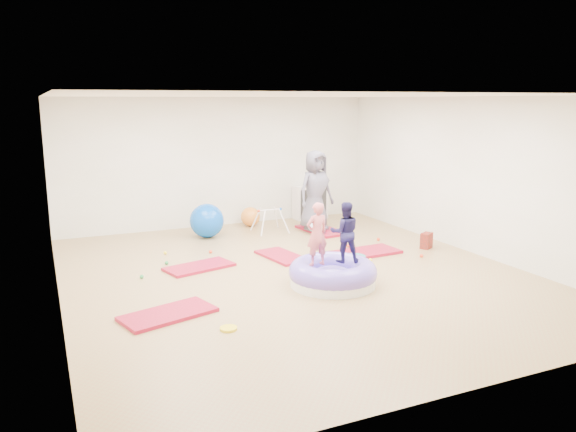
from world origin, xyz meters
name	(u,v)px	position (x,y,z in m)	size (l,w,h in m)	color
room	(296,188)	(0.00, 0.00, 1.40)	(7.01, 8.01, 2.81)	#998351
gym_mat_front_left	(168,314)	(-2.24, -0.92, 0.02)	(1.19, 0.60, 0.05)	#AD1635
gym_mat_mid_left	(199,267)	(-1.31, 0.97, 0.02)	(1.11, 0.56, 0.05)	#AD1635
gym_mat_center_back	(282,256)	(0.20, 1.00, 0.02)	(1.07, 0.53, 0.04)	#AD1635
gym_mat_right	(365,252)	(1.67, 0.61, 0.03)	(1.25, 0.63, 0.05)	#AD1635
gym_mat_rear_right	(321,230)	(1.77, 2.51, 0.03)	(1.20, 0.60, 0.05)	#AD1635
inflatable_cushion	(333,275)	(0.29, -0.69, 0.16)	(1.33, 1.33, 0.42)	white
child_pink	(317,231)	(0.04, -0.66, 0.86)	(0.34, 0.23, 0.95)	#D56166
child_navy	(345,229)	(0.50, -0.67, 0.85)	(0.45, 0.35, 0.92)	#1D1844
adult_caregiver	(315,190)	(1.64, 2.56, 0.88)	(0.82, 0.53, 1.67)	#565364
infant	(317,227)	(1.54, 2.28, 0.16)	(0.35, 0.36, 0.21)	silver
ball_pit_balls	(279,255)	(0.17, 1.07, 0.03)	(4.79, 2.12, 0.06)	#2A9045
exercise_ball_blue	(207,221)	(-0.60, 2.99, 0.34)	(0.69, 0.69, 0.69)	blue
exercise_ball_orange	(250,217)	(0.56, 3.60, 0.21)	(0.42, 0.42, 0.42)	orange
infant_play_gym	(270,217)	(0.71, 2.82, 0.34)	(0.66, 0.63, 0.51)	white
cube_shelf	(310,202)	(2.13, 3.79, 0.38)	(0.77, 0.38, 0.77)	white
balance_disc	(354,258)	(1.27, 0.31, 0.04)	(0.39, 0.39, 0.09)	teal
backpack	(426,241)	(2.93, 0.48, 0.15)	(0.25, 0.16, 0.29)	#B41C0A
yellow_toy	(228,329)	(-1.67, -1.66, 0.02)	(0.21, 0.21, 0.03)	yellow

